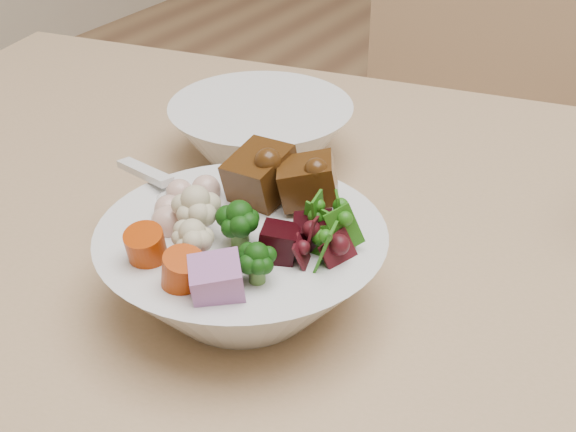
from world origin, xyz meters
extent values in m
cylinder|color=tan|center=(-0.90, 0.07, 0.34)|extent=(0.06, 0.06, 0.67)
cube|color=tan|center=(-0.51, 0.40, 0.39)|extent=(0.39, 0.39, 0.04)
cube|color=tan|center=(-0.52, 0.57, 0.60)|extent=(0.37, 0.05, 0.40)
cylinder|color=tan|center=(-0.65, 0.23, 0.19)|extent=(0.03, 0.03, 0.38)
cylinder|color=tan|center=(-0.68, 0.54, 0.19)|extent=(0.03, 0.03, 0.38)
cylinder|color=tan|center=(-0.37, 0.57, 0.19)|extent=(0.03, 0.03, 0.38)
sphere|color=black|center=(-0.42, -0.21, 0.78)|extent=(0.03, 0.03, 0.03)
sphere|color=beige|center=(-0.45, -0.21, 0.78)|extent=(0.04, 0.04, 0.04)
cube|color=black|center=(-0.38, -0.18, 0.77)|extent=(0.03, 0.03, 0.02)
cube|color=#995C98|center=(-0.40, -0.26, 0.78)|extent=(0.04, 0.04, 0.03)
cylinder|color=#AD2F04|center=(-0.46, -0.25, 0.78)|extent=(0.03, 0.03, 0.03)
sphere|color=#CA9E8D|center=(-0.48, -0.20, 0.77)|extent=(0.02, 0.02, 0.02)
ellipsoid|color=silver|center=(-0.49, -0.18, 0.77)|extent=(0.04, 0.04, 0.01)
cube|color=silver|center=(-0.53, -0.17, 0.77)|extent=(0.07, 0.03, 0.02)
camera|label=1|loc=(-0.17, -0.56, 1.05)|focal=50.00mm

